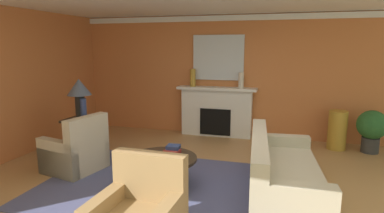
{
  "coord_description": "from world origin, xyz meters",
  "views": [
    {
      "loc": [
        0.95,
        -4.23,
        2.03
      ],
      "look_at": [
        -0.55,
        1.03,
        1.0
      ],
      "focal_mm": 29.76,
      "sensor_mm": 36.0,
      "label": 1
    }
  ],
  "objects": [
    {
      "name": "book_red_cover",
      "position": [
        -0.57,
        -0.16,
        0.47
      ],
      "size": [
        0.27,
        0.24,
        0.04
      ],
      "primitive_type": "cube",
      "rotation": [
        0.0,
        0.0,
        0.22
      ],
      "color": "tan",
      "rests_on": "coffee_table"
    },
    {
      "name": "side_table",
      "position": [
        -2.65,
        0.8,
        0.4
      ],
      "size": [
        0.56,
        0.56,
        0.7
      ],
      "color": "#2D2319",
      "rests_on": "ground_plane"
    },
    {
      "name": "table_lamp",
      "position": [
        -2.65,
        0.8,
        1.22
      ],
      "size": [
        0.44,
        0.44,
        0.75
      ],
      "color": "black",
      "rests_on": "side_table"
    },
    {
      "name": "wall_window",
      "position": [
        -3.77,
        0.3,
        1.36
      ],
      "size": [
        0.12,
        6.48,
        2.73
      ],
      "primitive_type": "cube",
      "color": "#CC723D",
      "rests_on": "ground_plane"
    },
    {
      "name": "sofa",
      "position": [
        1.0,
        -0.0,
        0.3
      ],
      "size": [
        1.06,
        2.16,
        0.85
      ],
      "color": "#BCB299",
      "rests_on": "ground_plane"
    },
    {
      "name": "potted_plant",
      "position": [
        2.66,
        2.44,
        0.49
      ],
      "size": [
        0.56,
        0.56,
        0.83
      ],
      "color": "#333333",
      "rests_on": "ground_plane"
    },
    {
      "name": "area_rug",
      "position": [
        -0.67,
        -0.11,
        0.01
      ],
      "size": [
        3.58,
        2.52,
        0.01
      ],
      "primitive_type": "cube",
      "color": "#4C517A",
      "rests_on": "ground_plane"
    },
    {
      "name": "wall_fireplace",
      "position": [
        0.0,
        3.0,
        1.36
      ],
      "size": [
        8.03,
        0.12,
        2.73
      ],
      "primitive_type": "cube",
      "color": "#CC723D",
      "rests_on": "ground_plane"
    },
    {
      "name": "ground_plane",
      "position": [
        0.0,
        0.0,
        0.0
      ],
      "size": [
        9.66,
        9.66,
        0.0
      ],
      "primitive_type": "plane",
      "color": "tan"
    },
    {
      "name": "vase_tall_corner",
      "position": [
        2.06,
        2.49,
        0.39
      ],
      "size": [
        0.36,
        0.36,
        0.78
      ],
      "primitive_type": "cylinder",
      "color": "#B7892D",
      "rests_on": "ground_plane"
    },
    {
      "name": "coffee_table",
      "position": [
        -0.67,
        -0.11,
        0.34
      ],
      "size": [
        1.0,
        1.0,
        0.45
      ],
      "color": "#2D2319",
      "rests_on": "ground_plane"
    },
    {
      "name": "fireplace",
      "position": [
        -0.47,
        2.79,
        0.54
      ],
      "size": [
        1.8,
        0.35,
        1.13
      ],
      "color": "white",
      "rests_on": "ground_plane"
    },
    {
      "name": "mantel_mirror",
      "position": [
        -0.47,
        2.91,
        1.79
      ],
      "size": [
        1.16,
        0.04,
        1.01
      ],
      "primitive_type": "cube",
      "color": "silver"
    },
    {
      "name": "vase_on_side_table",
      "position": [
        -2.5,
        0.68,
        0.9
      ],
      "size": [
        0.11,
        0.11,
        0.41
      ],
      "primitive_type": "cylinder",
      "color": "navy",
      "rests_on": "side_table"
    },
    {
      "name": "crown_moulding",
      "position": [
        0.0,
        2.92,
        2.65
      ],
      "size": [
        8.03,
        0.08,
        0.12
      ],
      "primitive_type": "cube",
      "color": "white"
    },
    {
      "name": "book_art_folio",
      "position": [
        -0.55,
        -0.03,
        0.52
      ],
      "size": [
        0.24,
        0.23,
        0.05
      ],
      "primitive_type": "cube",
      "rotation": [
        0.0,
        0.0,
        -0.23
      ],
      "color": "maroon",
      "rests_on": "coffee_table"
    },
    {
      "name": "book_small_novel",
      "position": [
        -0.55,
        0.03,
        0.57
      ],
      "size": [
        0.2,
        0.18,
        0.05
      ],
      "primitive_type": "cube",
      "rotation": [
        0.0,
        0.0,
        0.06
      ],
      "color": "navy",
      "rests_on": "coffee_table"
    },
    {
      "name": "armchair_near_window",
      "position": [
        -2.27,
        0.07,
        0.31
      ],
      "size": [
        0.96,
        0.96,
        0.95
      ],
      "color": "#C1B293",
      "rests_on": "ground_plane"
    },
    {
      "name": "vase_mantel_right",
      "position": [
        0.08,
        2.74,
        1.3
      ],
      "size": [
        0.12,
        0.12,
        0.34
      ],
      "primitive_type": "cylinder",
      "color": "beige",
      "rests_on": "fireplace"
    },
    {
      "name": "vase_mantel_left",
      "position": [
        -1.02,
        2.74,
        1.33
      ],
      "size": [
        0.13,
        0.13,
        0.4
      ],
      "primitive_type": "cylinder",
      "color": "#B7892D",
      "rests_on": "fireplace"
    }
  ]
}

